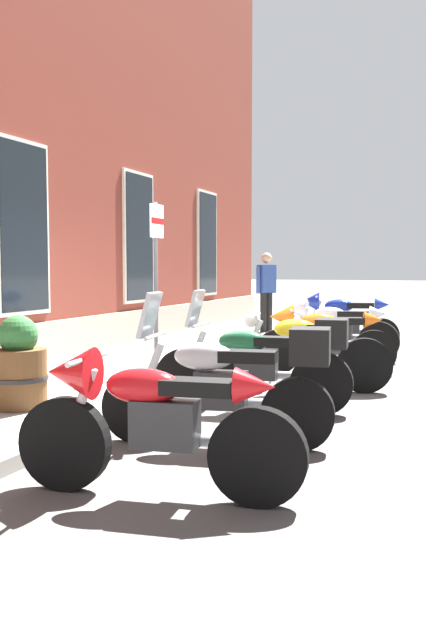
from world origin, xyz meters
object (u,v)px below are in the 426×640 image
(motorcycle_white_sport, at_px, (331,327))
(pedestrian_blue_top, at_px, (266,287))
(parking_sign, at_px, (156,262))
(motorcycle_green_touring, at_px, (262,361))
(motorcycle_yellow_naked, at_px, (302,352))
(motorcycle_orange_sport, at_px, (321,336))
(motorcycle_red_sport, at_px, (148,416))
(motorcycle_silver_touring, at_px, (229,383))
(barrel_planter, at_px, (19,368))
(motorcycle_blue_sport, at_px, (340,319))

(motorcycle_white_sport, relative_size, pedestrian_blue_top, 1.20)
(parking_sign, bearing_deg, motorcycle_green_touring, -125.95)
(motorcycle_yellow_naked, relative_size, motorcycle_white_sport, 1.04)
(pedestrian_blue_top, height_order, parking_sign, parking_sign)
(motorcycle_orange_sport, relative_size, parking_sign, 0.86)
(motorcycle_white_sport, xyz_separation_m, pedestrian_blue_top, (3.17, 2.04, 0.54))
(motorcycle_orange_sport, xyz_separation_m, pedestrian_blue_top, (4.69, 2.19, 0.54))
(motorcycle_red_sport, bearing_deg, motorcycle_white_sport, 1.35)
(motorcycle_green_touring, distance_m, motorcycle_yellow_naked, 1.32)
(motorcycle_silver_touring, bearing_deg, motorcycle_red_sport, 176.87)
(motorcycle_orange_sport, bearing_deg, motorcycle_green_touring, 179.06)
(barrel_planter, bearing_deg, motorcycle_yellow_naked, -41.82)
(barrel_planter, bearing_deg, motorcycle_silver_touring, -95.74)
(motorcycle_blue_sport, bearing_deg, parking_sign, 158.15)
(motorcycle_green_touring, distance_m, barrel_planter, 2.51)
(motorcycle_white_sport, height_order, pedestrian_blue_top, pedestrian_blue_top)
(parking_sign, height_order, barrel_planter, parking_sign)
(motorcycle_orange_sport, relative_size, motorcycle_white_sport, 0.95)
(barrel_planter, bearing_deg, motorcycle_white_sport, -20.61)
(motorcycle_green_touring, relative_size, motorcycle_blue_sport, 1.09)
(motorcycle_green_touring, distance_m, motorcycle_white_sport, 4.27)
(motorcycle_orange_sport, height_order, parking_sign, parking_sign)
(motorcycle_blue_sport, relative_size, barrel_planter, 2.10)
(motorcycle_silver_touring, distance_m, motorcycle_yellow_naked, 2.79)
(motorcycle_orange_sport, xyz_separation_m, parking_sign, (-1.38, 1.93, 1.05))
(motorcycle_silver_touring, bearing_deg, motorcycle_white_sport, 2.44)
(motorcycle_silver_touring, relative_size, motorcycle_green_touring, 0.95)
(motorcycle_green_touring, height_order, barrel_planter, motorcycle_green_touring)
(motorcycle_silver_touring, height_order, barrel_planter, motorcycle_silver_touring)
(motorcycle_yellow_naked, bearing_deg, motorcycle_white_sport, 4.13)
(motorcycle_white_sport, bearing_deg, motorcycle_blue_sport, 3.91)
(motorcycle_silver_touring, xyz_separation_m, motorcycle_orange_sport, (4.23, 0.10, -0.00))
(motorcycle_silver_touring, relative_size, motorcycle_orange_sport, 1.03)
(parking_sign, bearing_deg, motorcycle_orange_sport, -54.43)
(motorcycle_red_sport, bearing_deg, motorcycle_yellow_naked, -0.62)
(motorcycle_red_sport, distance_m, barrel_planter, 2.77)
(pedestrian_blue_top, bearing_deg, barrel_planter, 179.78)
(motorcycle_blue_sport, xyz_separation_m, pedestrian_blue_top, (1.84, 1.95, 0.51))
(motorcycle_blue_sport, xyz_separation_m, parking_sign, (-4.23, 1.70, 1.02))
(motorcycle_yellow_naked, height_order, motorcycle_white_sport, motorcycle_white_sport)
(motorcycle_silver_touring, height_order, motorcycle_yellow_naked, motorcycle_silver_touring)
(motorcycle_green_touring, bearing_deg, motorcycle_red_sport, -178.63)
(motorcycle_green_touring, distance_m, parking_sign, 2.56)
(motorcycle_green_touring, xyz_separation_m, parking_sign, (1.37, 1.89, 1.06))
(motorcycle_white_sport, height_order, motorcycle_blue_sport, motorcycle_blue_sport)
(motorcycle_green_touring, height_order, parking_sign, parking_sign)
(motorcycle_red_sport, height_order, motorcycle_green_touring, motorcycle_green_touring)
(motorcycle_silver_touring, distance_m, barrel_planter, 2.33)
(motorcycle_white_sport, bearing_deg, barrel_planter, 159.39)
(motorcycle_silver_touring, height_order, motorcycle_blue_sport, motorcycle_silver_touring)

